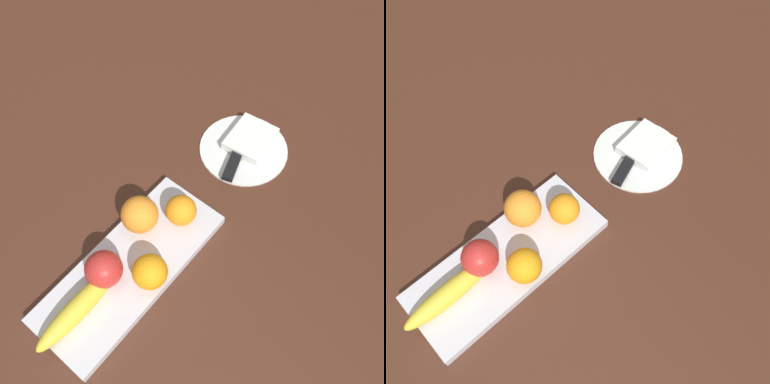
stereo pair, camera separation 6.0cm
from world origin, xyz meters
TOP-DOWN VIEW (x-y plane):
  - ground_plane at (0.00, 0.00)m, footprint 2.40×2.40m
  - fruit_tray at (0.04, 0.01)m, footprint 0.40×0.16m
  - apple at (-0.00, 0.03)m, footprint 0.07×0.07m
  - banana at (-0.08, 0.02)m, footprint 0.19×0.04m
  - orange_near_apple at (0.18, 0.00)m, footprint 0.06×0.06m
  - orange_near_banana at (0.12, 0.05)m, footprint 0.07×0.07m
  - orange_center at (0.05, -0.04)m, footprint 0.07×0.07m
  - dinner_plate at (0.42, 0.01)m, footprint 0.20×0.20m
  - folded_napkin at (0.45, 0.01)m, footprint 0.12×0.10m
  - knife at (0.38, 0.00)m, footprint 0.18×0.08m

SIDE VIEW (x-z plane):
  - ground_plane at x=0.00m, z-range 0.00..0.00m
  - dinner_plate at x=0.42m, z-range 0.00..0.01m
  - fruit_tray at x=0.04m, z-range 0.00..0.02m
  - knife at x=0.38m, z-range 0.01..0.02m
  - folded_napkin at x=0.45m, z-range 0.01..0.03m
  - banana at x=-0.08m, z-range 0.02..0.06m
  - orange_near_apple at x=0.18m, z-range 0.02..0.08m
  - orange_center at x=0.05m, z-range 0.02..0.09m
  - apple at x=0.00m, z-range 0.02..0.09m
  - orange_near_banana at x=0.12m, z-range 0.02..0.10m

